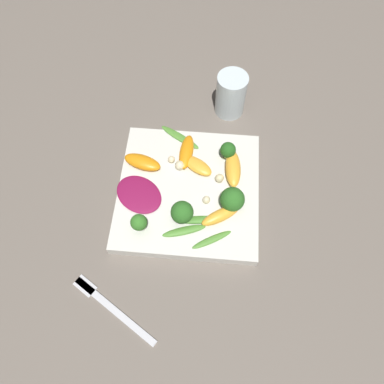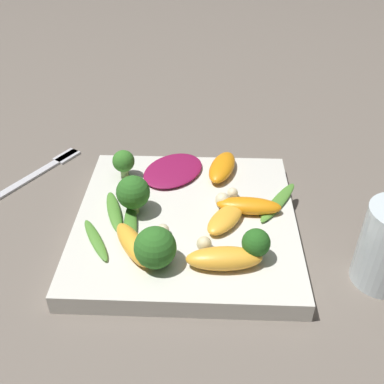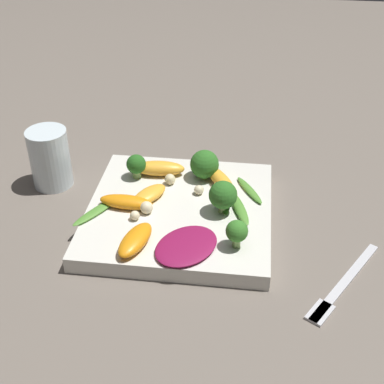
{
  "view_description": "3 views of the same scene",
  "coord_description": "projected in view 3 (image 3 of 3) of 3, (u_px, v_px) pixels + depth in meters",
  "views": [
    {
      "loc": [
        0.03,
        -0.32,
        0.63
      ],
      "look_at": [
        0.01,
        -0.01,
        0.03
      ],
      "focal_mm": 35.0,
      "sensor_mm": 36.0,
      "label": 1
    },
    {
      "loc": [
        0.4,
        0.02,
        0.36
      ],
      "look_at": [
        -0.02,
        0.01,
        0.04
      ],
      "focal_mm": 42.0,
      "sensor_mm": 36.0,
      "label": 2
    },
    {
      "loc": [
        -0.6,
        -0.09,
        0.47
      ],
      "look_at": [
        0.01,
        -0.02,
        0.04
      ],
      "focal_mm": 50.0,
      "sensor_mm": 36.0,
      "label": 3
    }
  ],
  "objects": [
    {
      "name": "macadamia_nut_0",
      "position": [
        135.0,
        216.0,
        0.72
      ],
      "size": [
        0.01,
        0.01,
        0.01
      ],
      "color": "beige",
      "rests_on": "plate"
    },
    {
      "name": "broccoli_floret_0",
      "position": [
        237.0,
        232.0,
        0.66
      ],
      "size": [
        0.03,
        0.03,
        0.04
      ],
      "color": "#84AD5B",
      "rests_on": "plate"
    },
    {
      "name": "arugula_sprig_0",
      "position": [
        225.0,
        198.0,
        0.76
      ],
      "size": [
        0.08,
        0.02,
        0.01
      ],
      "color": "#47842D",
      "rests_on": "plate"
    },
    {
      "name": "drinking_glass",
      "position": [
        50.0,
        158.0,
        0.81
      ],
      "size": [
        0.06,
        0.06,
        0.09
      ],
      "color": "silver",
      "rests_on": "ground_plane"
    },
    {
      "name": "fork",
      "position": [
        339.0,
        289.0,
        0.64
      ],
      "size": [
        0.15,
        0.1,
        0.01
      ],
      "color": "silver",
      "rests_on": "ground_plane"
    },
    {
      "name": "arugula_sprig_1",
      "position": [
        240.0,
        208.0,
        0.74
      ],
      "size": [
        0.08,
        0.04,
        0.01
      ],
      "color": "#518E33",
      "rests_on": "plate"
    },
    {
      "name": "arugula_sprig_2",
      "position": [
        98.0,
        210.0,
        0.74
      ],
      "size": [
        0.08,
        0.06,
        0.01
      ],
      "color": "#518E33",
      "rests_on": "plate"
    },
    {
      "name": "macadamia_nut_3",
      "position": [
        199.0,
        190.0,
        0.77
      ],
      "size": [
        0.01,
        0.01,
        0.01
      ],
      "color": "beige",
      "rests_on": "plate"
    },
    {
      "name": "orange_segment_2",
      "position": [
        159.0,
        168.0,
        0.81
      ],
      "size": [
        0.03,
        0.08,
        0.02
      ],
      "color": "#FCAD33",
      "rests_on": "plate"
    },
    {
      "name": "arugula_sprig_3",
      "position": [
        249.0,
        190.0,
        0.78
      ],
      "size": [
        0.07,
        0.05,
        0.01
      ],
      "color": "#518E33",
      "rests_on": "plate"
    },
    {
      "name": "radicchio_leaf_0",
      "position": [
        186.0,
        246.0,
        0.67
      ],
      "size": [
        0.11,
        0.11,
        0.01
      ],
      "color": "maroon",
      "rests_on": "plate"
    },
    {
      "name": "macadamia_nut_1",
      "position": [
        147.0,
        208.0,
        0.73
      ],
      "size": [
        0.02,
        0.02,
        0.02
      ],
      "color": "beige",
      "rests_on": "plate"
    },
    {
      "name": "orange_segment_1",
      "position": [
        126.0,
        202.0,
        0.74
      ],
      "size": [
        0.03,
        0.08,
        0.02
      ],
      "color": "orange",
      "rests_on": "plate"
    },
    {
      "name": "orange_segment_3",
      "position": [
        149.0,
        195.0,
        0.76
      ],
      "size": [
        0.07,
        0.06,
        0.01
      ],
      "color": "#FCAD33",
      "rests_on": "plate"
    },
    {
      "name": "broccoli_floret_2",
      "position": [
        205.0,
        165.0,
        0.8
      ],
      "size": [
        0.04,
        0.04,
        0.04
      ],
      "color": "#7A9E51",
      "rests_on": "plate"
    },
    {
      "name": "orange_segment_4",
      "position": [
        221.0,
        180.0,
        0.79
      ],
      "size": [
        0.07,
        0.06,
        0.02
      ],
      "color": "#FCAD33",
      "rests_on": "plate"
    },
    {
      "name": "plate",
      "position": [
        180.0,
        213.0,
        0.76
      ],
      "size": [
        0.26,
        0.26,
        0.02
      ],
      "color": "silver",
      "rests_on": "ground_plane"
    },
    {
      "name": "broccoli_floret_1",
      "position": [
        136.0,
        165.0,
        0.8
      ],
      "size": [
        0.03,
        0.03,
        0.04
      ],
      "color": "#84AD5B",
      "rests_on": "plate"
    },
    {
      "name": "orange_segment_0",
      "position": [
        135.0,
        240.0,
        0.67
      ],
      "size": [
        0.08,
        0.05,
        0.02
      ],
      "color": "orange",
      "rests_on": "plate"
    },
    {
      "name": "ground_plane",
      "position": [
        180.0,
        219.0,
        0.76
      ],
      "size": [
        2.4,
        2.4,
        0.0
      ],
      "primitive_type": "plane",
      "color": "#6B6056"
    },
    {
      "name": "broccoli_floret_3",
      "position": [
        223.0,
        195.0,
        0.72
      ],
      "size": [
        0.04,
        0.04,
        0.05
      ],
      "color": "#84AD5B",
      "rests_on": "plate"
    },
    {
      "name": "macadamia_nut_2",
      "position": [
        170.0,
        179.0,
        0.79
      ],
      "size": [
        0.02,
        0.02,
        0.02
      ],
      "color": "beige",
      "rests_on": "plate"
    }
  ]
}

